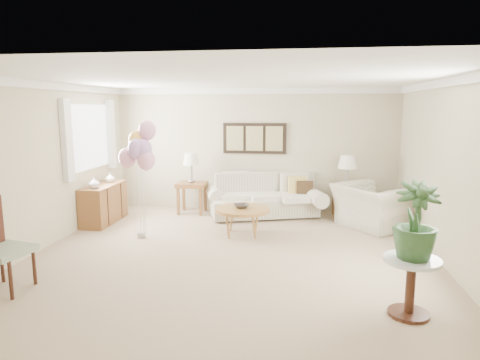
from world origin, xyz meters
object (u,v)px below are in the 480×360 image
at_px(sofa, 264,199).
at_px(coffee_table, 243,210).
at_px(armchair, 372,206).
at_px(balloon_cluster, 140,148).

distance_m(sofa, coffee_table, 1.44).
bearing_deg(coffee_table, armchair, 19.57).
bearing_deg(sofa, armchair, -16.13).
relative_size(coffee_table, balloon_cluster, 0.48).
xyz_separation_m(coffee_table, armchair, (2.30, 0.82, -0.05)).
xyz_separation_m(sofa, balloon_cluster, (-1.91, -1.84, 1.20)).
height_order(armchair, balloon_cluster, balloon_cluster).
distance_m(coffee_table, balloon_cluster, 2.03).
relative_size(sofa, coffee_table, 2.73).
bearing_deg(sofa, coffee_table, -100.30).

